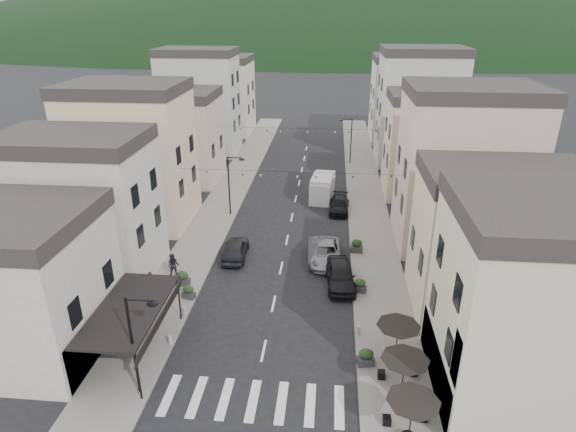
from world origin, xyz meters
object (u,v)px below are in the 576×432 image
at_px(parked_car_c, 326,253).
at_px(parked_car_d, 339,205).
at_px(parked_car_a, 340,275).
at_px(delivery_van, 322,187).
at_px(pedestrian_a, 151,283).
at_px(parked_car_b, 318,252).
at_px(parked_car_e, 235,249).
at_px(pedestrian_b, 173,265).

distance_m(parked_car_c, parked_car_d, 10.57).
relative_size(parked_car_c, parked_car_d, 1.17).
relative_size(parked_car_a, delivery_van, 0.89).
relative_size(parked_car_a, parked_car_c, 0.94).
relative_size(parked_car_c, pedestrian_a, 3.23).
distance_m(parked_car_b, delivery_van, 13.82).
height_order(parked_car_d, pedestrian_a, pedestrian_a).
bearing_deg(parked_car_e, parked_car_c, 178.60).
height_order(parked_car_e, pedestrian_a, pedestrian_a).
relative_size(parked_car_a, pedestrian_b, 2.65).
relative_size(parked_car_d, delivery_van, 0.82).
relative_size(parked_car_b, pedestrian_b, 2.34).
height_order(parked_car_e, delivery_van, delivery_van).
bearing_deg(delivery_van, parked_car_c, -81.54).
xyz_separation_m(parked_car_e, delivery_van, (6.72, 14.07, 0.48)).
xyz_separation_m(parked_car_b, parked_car_c, (0.67, -0.17, 0.02)).
xyz_separation_m(parked_car_d, delivery_van, (-1.79, 3.47, 0.61)).
distance_m(delivery_van, pedestrian_b, 20.69).
bearing_deg(pedestrian_a, pedestrian_b, 83.77).
distance_m(parked_car_a, pedestrian_a, 13.66).
bearing_deg(parked_car_e, pedestrian_b, 39.97).
distance_m(parked_car_b, pedestrian_b, 11.41).
bearing_deg(parked_car_a, delivery_van, 90.61).
distance_m(parked_car_b, parked_car_e, 6.71).
height_order(parked_car_a, parked_car_d, parked_car_a).
xyz_separation_m(pedestrian_a, pedestrian_b, (0.91, 2.36, 0.11)).
xyz_separation_m(parked_car_a, pedestrian_b, (-12.52, -0.12, 0.21)).
relative_size(parked_car_b, pedestrian_a, 2.66).
distance_m(parked_car_b, pedestrian_a, 13.20).
height_order(parked_car_b, parked_car_d, parked_car_b).
distance_m(parked_car_a, delivery_van, 17.66).
xyz_separation_m(parked_car_c, pedestrian_a, (-12.30, -6.07, 0.20)).
height_order(parked_car_a, parked_car_e, parked_car_a).
relative_size(parked_car_a, parked_car_e, 1.08).
bearing_deg(parked_car_c, parked_car_b, 163.43).
relative_size(parked_car_c, delivery_van, 0.96).
bearing_deg(pedestrian_b, parked_car_e, 42.74).
distance_m(parked_car_c, pedestrian_b, 11.98).
relative_size(parked_car_d, pedestrian_b, 2.43).
height_order(parked_car_e, pedestrian_b, pedestrian_b).
xyz_separation_m(parked_car_c, pedestrian_b, (-11.39, -3.71, 0.32)).
bearing_deg(pedestrian_a, parked_car_e, 65.41).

